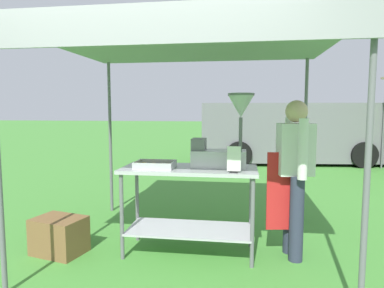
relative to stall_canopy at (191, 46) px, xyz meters
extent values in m
plane|color=#478E38|center=(-0.23, 4.98, -2.17)|extent=(70.00, 70.00, 0.00)
cylinder|color=slate|center=(1.38, -1.12, -1.07)|extent=(0.04, 0.04, 2.19)
cylinder|color=slate|center=(-1.38, 1.23, -1.07)|extent=(0.04, 0.04, 2.19)
cylinder|color=slate|center=(1.38, 1.23, -1.07)|extent=(0.04, 0.04, 2.19)
cube|color=#939399|center=(0.00, 0.05, 0.05)|extent=(2.97, 2.55, 0.05)
cube|color=#939399|center=(0.00, -1.21, -0.08)|extent=(2.97, 0.02, 0.24)
cube|color=#B7B7BC|center=(0.00, -0.10, -1.27)|extent=(1.40, 0.61, 0.04)
cube|color=#B7B7BC|center=(0.00, -0.10, -1.91)|extent=(1.29, 0.56, 0.02)
cylinder|color=slate|center=(-0.65, -0.35, -1.73)|extent=(0.04, 0.04, 0.88)
cylinder|color=slate|center=(0.65, -0.35, -1.73)|extent=(0.04, 0.04, 0.88)
cylinder|color=slate|center=(-0.65, 0.16, -1.73)|extent=(0.04, 0.04, 0.88)
cylinder|color=slate|center=(0.65, 0.16, -1.73)|extent=(0.04, 0.04, 0.88)
cube|color=#B7B7BC|center=(-0.34, -0.18, -1.25)|extent=(0.40, 0.29, 0.01)
cube|color=#B7B7BC|center=(-0.34, -0.32, -1.21)|extent=(0.40, 0.01, 0.06)
cube|color=#B7B7BC|center=(-0.34, -0.04, -1.21)|extent=(0.40, 0.01, 0.06)
cube|color=#B7B7BC|center=(-0.54, -0.18, -1.21)|extent=(0.01, 0.29, 0.06)
cube|color=#B7B7BC|center=(-0.15, -0.18, -1.21)|extent=(0.01, 0.29, 0.06)
torus|color=#EAB251|center=(-0.20, -0.21, -1.23)|extent=(0.11, 0.11, 0.03)
torus|color=#EAB251|center=(-0.29, -0.14, -1.23)|extent=(0.09, 0.09, 0.03)
torus|color=#EAB251|center=(-0.47, -0.17, -1.23)|extent=(0.10, 0.10, 0.03)
torus|color=#EAB251|center=(-0.31, -0.21, -1.23)|extent=(0.11, 0.11, 0.03)
torus|color=#EAB251|center=(-0.22, -0.13, -1.23)|extent=(0.09, 0.09, 0.03)
torus|color=#EAB251|center=(-0.38, -0.11, -1.23)|extent=(0.11, 0.11, 0.03)
torus|color=#EAB251|center=(-0.45, -0.26, -1.23)|extent=(0.09, 0.09, 0.03)
torus|color=#EAB251|center=(-0.49, -0.10, -1.23)|extent=(0.11, 0.11, 0.03)
torus|color=#EAB251|center=(-0.38, -0.26, -1.23)|extent=(0.11, 0.11, 0.03)
cube|color=#B7B7BC|center=(0.30, -0.04, -1.16)|extent=(0.56, 0.28, 0.18)
cube|color=slate|center=(0.09, -0.04, -1.01)|extent=(0.14, 0.22, 0.12)
cylinder|color=slate|center=(0.52, -0.04, -0.90)|extent=(0.04, 0.04, 0.34)
cone|color=#B7B7BC|center=(0.52, -0.04, -0.62)|extent=(0.26, 0.26, 0.22)
cylinder|color=slate|center=(0.52, -0.04, -0.50)|extent=(0.27, 0.27, 0.02)
cube|color=black|center=(0.47, -0.32, -1.24)|extent=(0.08, 0.05, 0.02)
cube|color=white|center=(0.47, -0.32, -1.12)|extent=(0.13, 0.01, 0.24)
cylinder|color=#2D3347|center=(1.09, -0.13, -1.74)|extent=(0.14, 0.14, 0.86)
cylinder|color=#2D3347|center=(1.06, 0.06, -1.74)|extent=(0.14, 0.14, 0.86)
cube|color=silver|center=(1.07, -0.04, -1.05)|extent=(0.37, 0.27, 0.52)
cube|color=red|center=(0.95, -0.06, -1.48)|extent=(0.32, 0.07, 0.80)
cylinder|color=silver|center=(1.11, -0.25, -1.02)|extent=(0.10, 0.10, 0.58)
cylinder|color=silver|center=(1.04, 0.18, -1.02)|extent=(0.10, 0.10, 0.58)
sphere|color=#DBB28E|center=(1.07, -0.04, -0.67)|extent=(0.22, 0.22, 0.22)
cube|color=brown|center=(-1.36, -0.31, -1.98)|extent=(0.58, 0.48, 0.38)
cube|color=slate|center=(1.99, 6.58, -1.28)|extent=(5.38, 2.41, 1.60)
cube|color=#1E2833|center=(4.02, 6.78, -0.88)|extent=(0.26, 1.62, 0.70)
cylinder|color=black|center=(3.51, 7.66, -1.83)|extent=(0.70, 0.31, 0.68)
cylinder|color=black|center=(3.69, 5.81, -1.83)|extent=(0.70, 0.31, 0.68)
cylinder|color=black|center=(0.29, 7.34, -1.83)|extent=(0.70, 0.31, 0.68)
cylinder|color=black|center=(0.47, 5.49, -1.83)|extent=(0.70, 0.31, 0.68)
cylinder|color=slate|center=(4.13, 5.78, -1.03)|extent=(0.04, 0.04, 2.28)
camera|label=1|loc=(0.54, -3.55, -0.65)|focal=31.85mm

